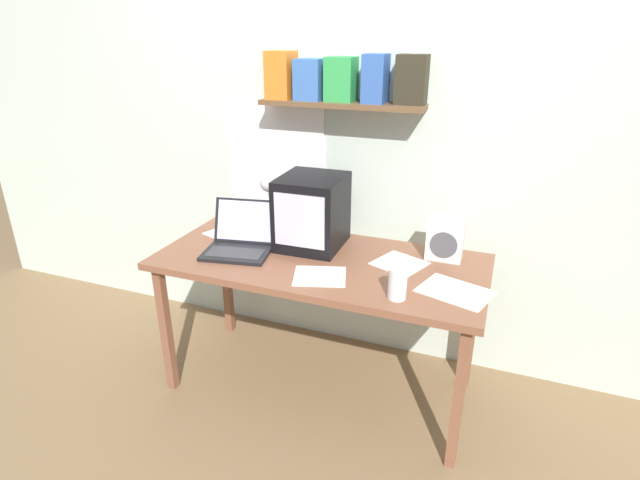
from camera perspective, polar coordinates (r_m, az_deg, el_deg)
name	(u,v)px	position (r m, az deg, el deg)	size (l,w,h in m)	color
ground_plane	(320,384)	(2.85, 0.00, -16.11)	(12.00, 12.00, 0.00)	olive
back_wall	(353,129)	(2.75, 3.82, 12.54)	(5.60, 0.24, 2.60)	silver
corner_desk	(320,271)	(2.48, 0.00, -3.51)	(1.61, 0.73, 0.76)	brown
crt_monitor	(312,212)	(2.54, -0.93, 3.25)	(0.32, 0.36, 0.37)	black
laptop	(240,239)	(2.56, -9.10, 0.15)	(0.37, 0.36, 0.23)	black
desk_lamp	(269,195)	(2.66, -5.81, 5.08)	(0.13, 0.16, 0.35)	silver
juice_glass	(397,285)	(2.10, 8.84, -5.10)	(0.08, 0.08, 0.14)	white
space_heater	(445,239)	(2.49, 14.14, 0.13)	(0.17, 0.12, 0.21)	silver
loose_paper_near_laptop	(225,234)	(2.79, -10.84, 0.69)	(0.24, 0.22, 0.00)	white
loose_paper_near_monitor	(320,276)	(2.28, -0.03, -4.16)	(0.29, 0.26, 0.00)	silver
open_notebook	(400,263)	(2.43, 9.08, -2.66)	(0.28, 0.28, 0.00)	white
printed_handout	(455,291)	(2.23, 15.20, -5.70)	(0.34, 0.29, 0.00)	white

